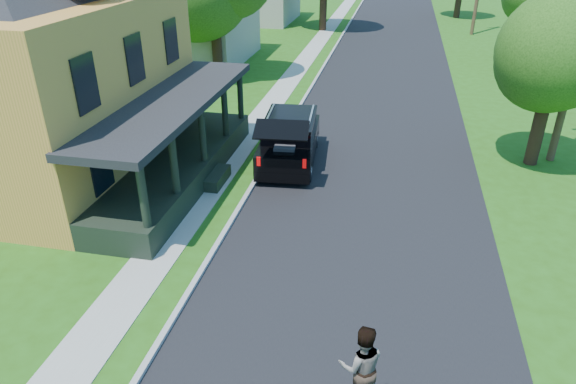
# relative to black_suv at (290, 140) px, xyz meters

# --- Properties ---
(ground) EXTENTS (140.00, 140.00, 0.00)m
(ground) POSITION_rel_black_suv_xyz_m (3.20, -8.44, -0.93)
(ground) COLOR #265310
(ground) RESTS_ON ground
(street) EXTENTS (8.00, 120.00, 0.02)m
(street) POSITION_rel_black_suv_xyz_m (3.20, 11.56, -0.93)
(street) COLOR black
(street) RESTS_ON ground
(curb) EXTENTS (0.15, 120.00, 0.12)m
(curb) POSITION_rel_black_suv_xyz_m (-0.85, 11.56, -0.93)
(curb) COLOR #A1A19C
(curb) RESTS_ON ground
(sidewalk) EXTENTS (1.30, 120.00, 0.03)m
(sidewalk) POSITION_rel_black_suv_xyz_m (-2.40, 11.56, -0.93)
(sidewalk) COLOR #96978F
(sidewalk) RESTS_ON ground
(front_walk) EXTENTS (6.50, 1.20, 0.03)m
(front_walk) POSITION_rel_black_suv_xyz_m (-6.30, -2.44, -0.93)
(front_walk) COLOR #96978F
(front_walk) RESTS_ON ground
(main_house) EXTENTS (15.56, 15.56, 10.10)m
(main_house) POSITION_rel_black_suv_xyz_m (-9.60, -2.45, 3.99)
(main_house) COLOR gold
(main_house) RESTS_ON ground
(black_suv) EXTENTS (2.42, 5.38, 2.44)m
(black_suv) POSITION_rel_black_suv_xyz_m (0.00, 0.00, 0.00)
(black_suv) COLOR black
(black_suv) RESTS_ON ground
(skateboarder) EXTENTS (0.95, 0.80, 1.72)m
(skateboarder) POSITION_rel_black_suv_xyz_m (3.70, -11.44, 0.50)
(skateboarder) COLOR black
(skateboarder) RESTS_ON ground
(tree_right_near) EXTENTS (5.61, 5.84, 6.58)m
(tree_right_near) POSITION_rel_black_suv_xyz_m (9.33, 1.88, 3.26)
(tree_right_near) COLOR black
(tree_right_near) RESTS_ON ground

